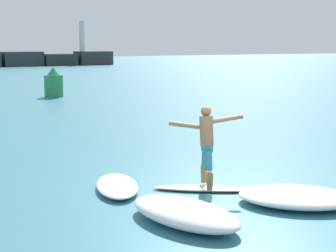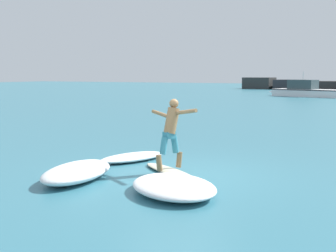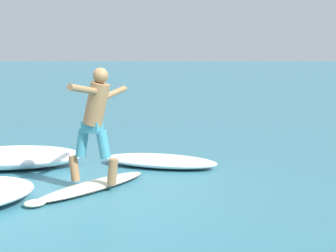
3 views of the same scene
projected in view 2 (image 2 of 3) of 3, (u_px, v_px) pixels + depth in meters
ground_plane at (178, 174)px, 10.98m from camera, size 200.00×200.00×0.00m
surfboard at (170, 171)px, 11.10m from camera, size 2.22×1.61×0.23m
surfer at (171, 128)px, 11.06m from camera, size 1.50×0.84×1.67m
fishing_boat_near_jetty at (306, 91)px, 48.26m from camera, size 8.67×4.20×2.63m
wave_foam_at_tail at (132, 157)px, 12.71m from camera, size 1.45×2.22×0.20m
wave_foam_at_nose at (174, 186)px, 9.20m from camera, size 2.70×2.63×0.30m
wave_foam_beside at (77, 172)px, 10.40m from camera, size 1.66×2.58×0.37m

